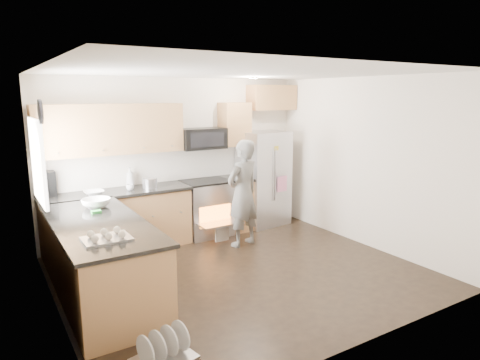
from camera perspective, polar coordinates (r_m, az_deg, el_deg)
ground at (r=5.82m, az=0.21°, el=-12.28°), size 4.50×4.50×0.00m
room_shell at (r=5.37m, az=-0.20°, el=4.32°), size 4.54×4.04×2.62m
back_cabinet_run at (r=6.80m, az=-11.87°, el=-0.52°), size 4.45×0.64×2.50m
peninsula at (r=5.23m, az=-18.08°, el=-10.10°), size 0.96×2.36×1.04m
stove_range at (r=7.17m, az=-4.57°, el=-2.06°), size 0.76×0.97×1.79m
refrigerator at (r=7.73m, az=3.12°, el=0.22°), size 0.89×0.73×1.69m
person at (r=6.60m, az=0.39°, el=-1.80°), size 0.69×0.53×1.67m
dish_rack at (r=4.14m, az=-10.13°, el=-21.65°), size 0.58×0.50×0.31m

